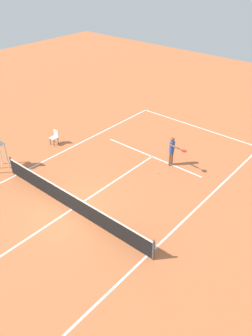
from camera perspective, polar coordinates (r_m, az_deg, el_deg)
ground_plane at (r=16.99m, az=-9.04°, el=-6.84°), size 60.00×60.00×0.00m
court_lines at (r=16.99m, az=-9.04°, el=-6.83°), size 9.35×23.97×0.01m
tennis_net at (r=16.68m, az=-9.19°, el=-5.53°), size 9.95×0.10×1.07m
player_serving at (r=19.66m, az=7.77°, el=3.16°), size 1.29×0.68×1.81m
tennis_ball at (r=19.39m, az=5.24°, el=-0.77°), size 0.07×0.07×0.07m
courtside_chair_mid at (r=22.48m, az=-11.87°, el=5.16°), size 0.44×0.46×0.95m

